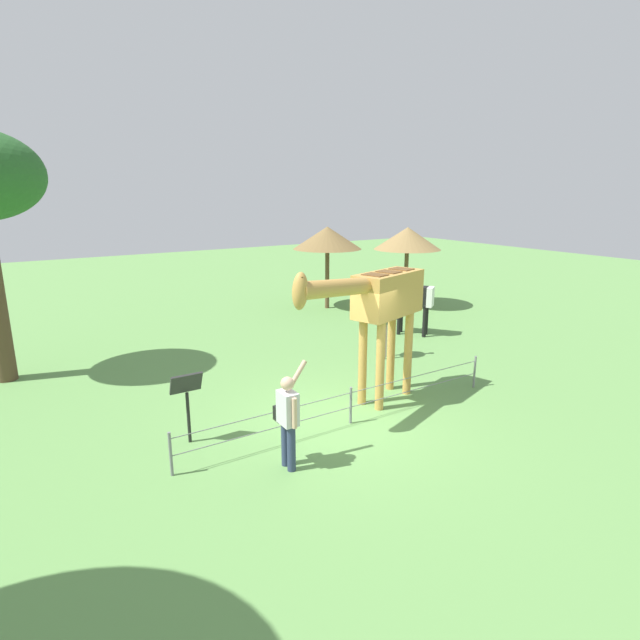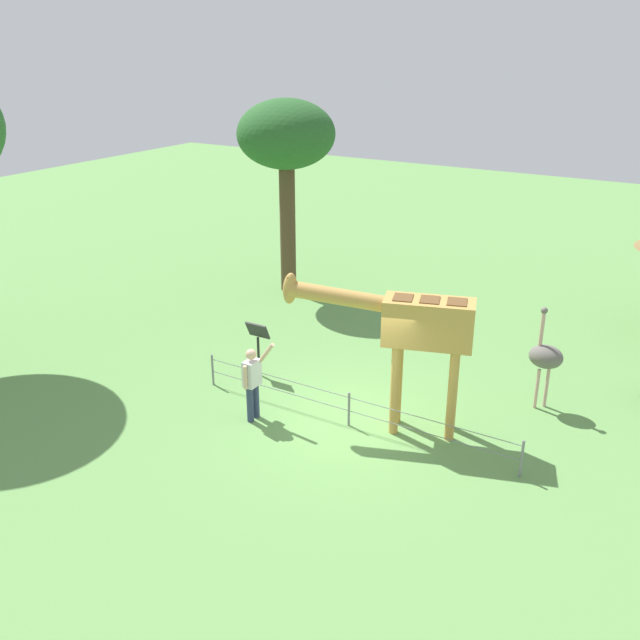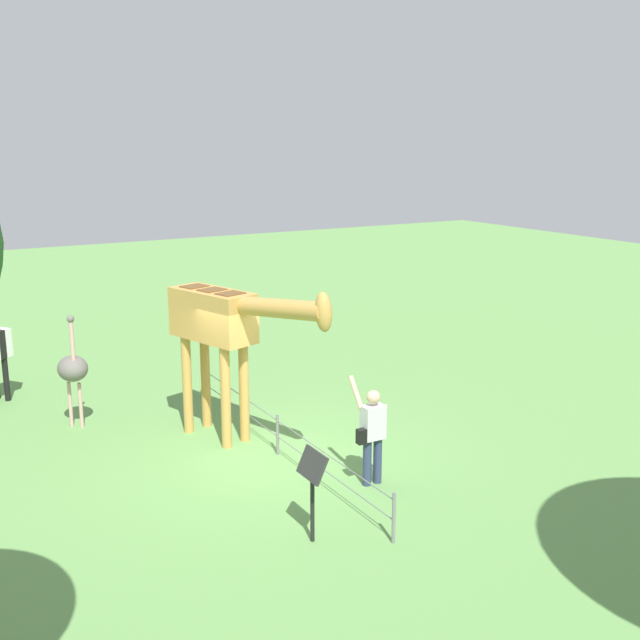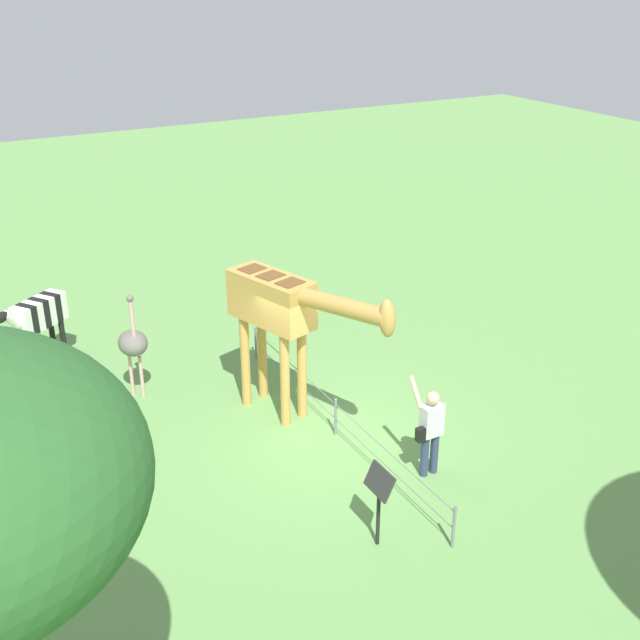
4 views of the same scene
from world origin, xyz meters
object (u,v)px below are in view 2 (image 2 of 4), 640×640
(giraffe, at_px, (412,328))
(ostrich, at_px, (546,357))
(tree_east, at_px, (286,139))
(visitor, at_px, (253,380))
(info_sign, at_px, (258,338))

(giraffe, xyz_separation_m, ostrich, (-2.07, -2.26, -1.01))
(ostrich, distance_m, tree_east, 10.04)
(visitor, distance_m, ostrich, 6.07)
(visitor, distance_m, tree_east, 8.87)
(ostrich, bearing_deg, giraffe, 47.46)
(ostrich, relative_size, tree_east, 0.39)
(giraffe, relative_size, info_sign, 2.80)
(ostrich, bearing_deg, info_sign, 16.86)
(giraffe, height_order, visitor, giraffe)
(giraffe, distance_m, visitor, 3.39)
(visitor, xyz_separation_m, info_sign, (1.09, -1.71, 0.05))
(giraffe, distance_m, tree_east, 9.18)
(ostrich, xyz_separation_m, info_sign, (6.02, 1.83, -0.23))
(visitor, relative_size, ostrich, 0.78)
(tree_east, bearing_deg, visitor, 118.14)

